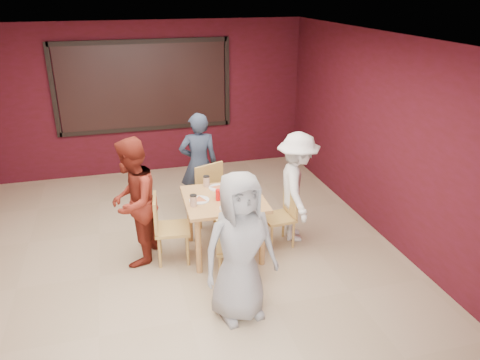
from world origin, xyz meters
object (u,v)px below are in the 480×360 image
object	(u,v)px
chair_left	(166,225)
chair_right	(283,213)
chair_front	(235,245)
diner_back	(199,164)
diner_front	(240,247)
diner_left	(133,202)
dining_table	(224,205)
chair_back	(215,194)
diner_right	(297,187)

from	to	relation	value
chair_left	chair_right	xyz separation A→B (m)	(1.60, 0.00, -0.05)
chair_front	diner_back	distance (m)	2.03
diner_front	diner_left	world-z (taller)	diner_front
diner_back	chair_left	bearing A→B (deg)	65.86
diner_back	dining_table	bearing A→B (deg)	97.58
chair_front	chair_back	distance (m)	1.42
diner_front	diner_back	world-z (taller)	diner_front
chair_left	chair_right	world-z (taller)	chair_left
chair_left	diner_back	xyz separation A→B (m)	(0.68, 1.29, 0.29)
diner_front	chair_right	bearing A→B (deg)	43.74
chair_front	diner_left	world-z (taller)	diner_left
diner_right	diner_front	bearing A→B (deg)	152.88
diner_left	diner_right	world-z (taller)	diner_left
diner_front	diner_right	world-z (taller)	diner_front
diner_back	diner_left	distance (m)	1.58
dining_table	chair_front	bearing A→B (deg)	-93.07
diner_right	chair_right	bearing A→B (deg)	129.82
diner_front	diner_left	size ratio (longest dim) A/B	1.01
chair_front	chair_back	world-z (taller)	chair_back
chair_back	diner_back	bearing A→B (deg)	100.91
diner_back	diner_front	bearing A→B (deg)	92.54
diner_front	chair_left	bearing A→B (deg)	105.90
chair_left	diner_right	size ratio (longest dim) A/B	0.59
chair_back	dining_table	bearing A→B (deg)	-92.23
diner_right	chair_front	bearing A→B (deg)	140.41
chair_front	diner_front	xyz separation A→B (m)	(-0.10, -0.59, 0.32)
chair_back	diner_left	distance (m)	1.35
dining_table	chair_back	size ratio (longest dim) A/B	1.09
chair_front	chair_left	distance (m)	1.03
diner_left	dining_table	bearing A→B (deg)	104.46
chair_front	chair_right	size ratio (longest dim) A/B	1.11
chair_right	diner_front	xyz separation A→B (m)	(-0.97, -1.31, 0.37)
chair_right	diner_left	size ratio (longest dim) A/B	0.50
chair_front	diner_front	bearing A→B (deg)	-99.95
diner_front	diner_back	distance (m)	2.59
dining_table	diner_right	distance (m)	1.08
chair_right	diner_left	distance (m)	2.02
diner_back	diner_left	size ratio (longest dim) A/B	0.97
dining_table	diner_right	size ratio (longest dim) A/B	0.68
dining_table	chair_left	size ratio (longest dim) A/B	1.16
chair_back	diner_right	distance (m)	1.21
chair_right	diner_back	size ratio (longest dim) A/B	0.51
chair_right	diner_right	size ratio (longest dim) A/B	0.53
dining_table	diner_left	world-z (taller)	diner_left
chair_back	chair_left	xyz separation A→B (m)	(-0.79, -0.70, -0.03)
chair_back	chair_right	distance (m)	1.07
chair_right	dining_table	bearing A→B (deg)	-179.64
chair_back	diner_left	bearing A→B (deg)	-153.62
dining_table	chair_back	bearing A→B (deg)	87.77
dining_table	diner_front	world-z (taller)	diner_front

